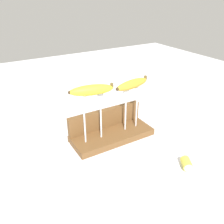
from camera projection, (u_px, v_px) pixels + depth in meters
The scene contains 9 objects.
ground_plane at pixel (112, 138), 1.05m from camera, with size 3.00×3.00×0.00m, color silver.
wooden_board at pixel (112, 135), 1.04m from camera, with size 0.35×0.15×0.03m, color brown.
board_backstop at pixel (105, 118), 1.06m from camera, with size 0.35×0.03×0.08m, color brown.
fork_stand_left at pixel (93, 114), 0.94m from camera, with size 0.10×0.01×0.20m.
fork_stand_right at pixel (131, 105), 1.02m from camera, with size 0.08×0.01×0.19m.
banana_raised_left at pixel (92, 90), 0.89m from camera, with size 0.18×0.08×0.04m.
banana_raised_right at pixel (132, 84), 0.98m from camera, with size 0.18×0.07×0.04m.
fork_fallen_far at pixel (48, 150), 0.96m from camera, with size 0.17×0.03×0.01m.
banana_chunk_near at pixel (187, 164), 0.87m from camera, with size 0.06×0.06×0.03m.
Camera 1 is at (-0.45, -0.76, 0.59)m, focal length 38.41 mm.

